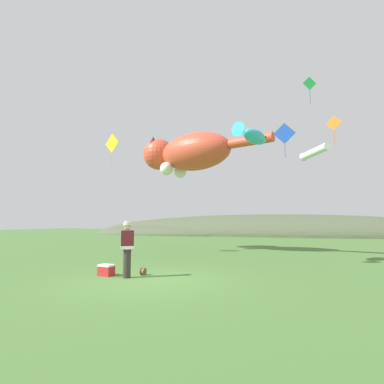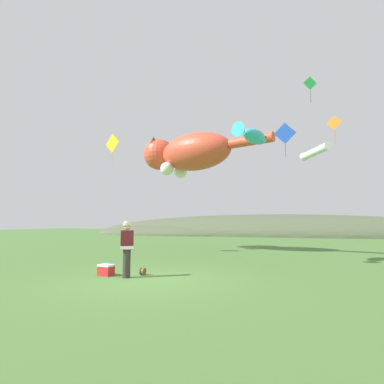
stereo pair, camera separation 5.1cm
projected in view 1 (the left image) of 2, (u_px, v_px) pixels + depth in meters
name	position (u px, v px, depth m)	size (l,w,h in m)	color
ground_plane	(147.00, 280.00, 9.01)	(120.00, 120.00, 0.00)	#477033
distant_hill_ridge	(252.00, 235.00, 40.93)	(53.18, 14.25, 5.62)	#4C563D
festival_attendant	(127.00, 247.00, 9.49)	(0.49, 0.44, 1.77)	#332D28
kite_spool	(143.00, 271.00, 9.88)	(0.13, 0.24, 0.24)	olive
picnic_cooler	(106.00, 270.00, 9.79)	(0.53, 0.39, 0.36)	red
kite_giant_cat	(187.00, 153.00, 18.68)	(8.71, 3.74, 2.71)	#E04C33
kite_fish_windsock	(252.00, 135.00, 12.83)	(1.37, 2.37, 0.71)	#33B2CC
kite_tube_streamer	(314.00, 152.00, 14.52)	(1.37, 2.29, 0.44)	white
kite_diamond_blue	(284.00, 134.00, 20.54)	(1.48, 0.15, 2.39)	blue
kite_diamond_gold	(112.00, 144.00, 17.00)	(1.09, 0.31, 2.03)	yellow
kite_diamond_orange	(334.00, 123.00, 18.80)	(0.86, 0.36, 1.82)	orange
kite_diamond_green	(310.00, 84.00, 19.21)	(0.83, 0.38, 1.80)	green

